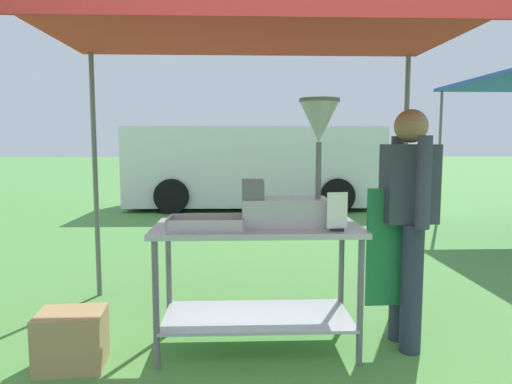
{
  "coord_description": "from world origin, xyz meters",
  "views": [
    {
      "loc": [
        -0.37,
        -2.1,
        1.4
      ],
      "look_at": [
        -0.24,
        1.16,
        1.05
      ],
      "focal_mm": 32.96,
      "sensor_mm": 36.0,
      "label": 1
    }
  ],
  "objects": [
    {
      "name": "donut_cart",
      "position": [
        -0.24,
        0.96,
        0.61
      ],
      "size": [
        1.36,
        0.64,
        0.85
      ],
      "color": "#B7B7BC",
      "rests_on": "ground"
    },
    {
      "name": "donut_tray",
      "position": [
        -0.58,
        0.87,
        0.87
      ],
      "size": [
        0.48,
        0.28,
        0.07
      ],
      "color": "#B7B7BC",
      "rests_on": "donut_cart"
    },
    {
      "name": "donut_fryer",
      "position": [
        0.0,
        0.95,
        1.16
      ],
      "size": [
        0.63,
        0.28,
        0.83
      ],
      "color": "#B7B7BC",
      "rests_on": "donut_cart"
    },
    {
      "name": "van_white",
      "position": [
        -0.04,
        7.97,
        0.88
      ],
      "size": [
        5.26,
        2.16,
        1.69
      ],
      "color": "white",
      "rests_on": "ground"
    },
    {
      "name": "vendor",
      "position": [
        0.76,
        0.97,
        0.9
      ],
      "size": [
        0.45,
        0.53,
        1.61
      ],
      "color": "#2D3347",
      "rests_on": "ground"
    },
    {
      "name": "stall_canopy",
      "position": [
        -0.24,
        1.06,
        2.13
      ],
      "size": [
        2.99,
        2.22,
        2.22
      ],
      "color": "slate",
      "rests_on": "ground"
    },
    {
      "name": "menu_sign",
      "position": [
        0.24,
        0.74,
        0.95
      ],
      "size": [
        0.13,
        0.05,
        0.24
      ],
      "color": "black",
      "rests_on": "donut_cart"
    },
    {
      "name": "ground_plane",
      "position": [
        0.0,
        6.0,
        0.0
      ],
      "size": [
        70.0,
        70.0,
        0.0
      ],
      "primitive_type": "plane",
      "color": "#519342"
    },
    {
      "name": "supply_crate",
      "position": [
        -1.41,
        0.75,
        0.18
      ],
      "size": [
        0.43,
        0.35,
        0.35
      ],
      "color": "tan",
      "rests_on": "ground"
    }
  ]
}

